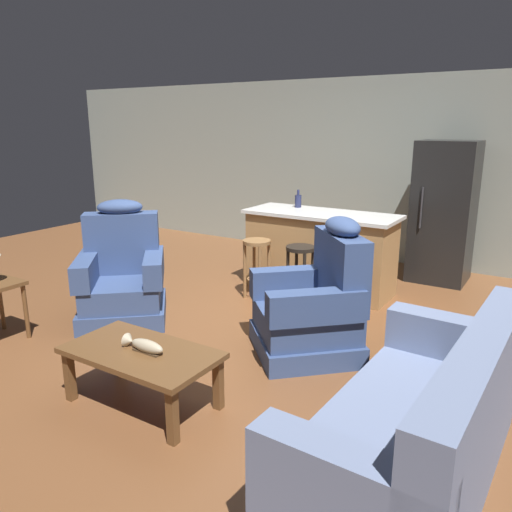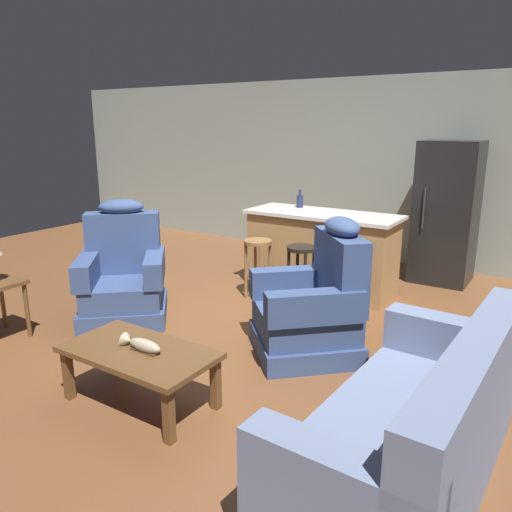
% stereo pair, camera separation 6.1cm
% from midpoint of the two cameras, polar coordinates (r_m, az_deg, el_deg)
% --- Properties ---
extents(ground_plane, '(12.00, 12.00, 0.00)m').
position_cam_midpoint_polar(ground_plane, '(5.01, 0.89, -8.05)').
color(ground_plane, brown).
extents(back_wall, '(12.00, 0.05, 2.60)m').
position_cam_midpoint_polar(back_wall, '(7.48, 13.93, 9.44)').
color(back_wall, '#939E93').
rests_on(back_wall, ground_plane).
extents(coffee_table, '(1.10, 0.60, 0.42)m').
position_cam_midpoint_polar(coffee_table, '(3.67, -12.74, -11.16)').
color(coffee_table, brown).
rests_on(coffee_table, ground_plane).
extents(fish_figurine, '(0.34, 0.10, 0.10)m').
position_cam_midpoint_polar(fish_figurine, '(3.61, -12.48, -9.88)').
color(fish_figurine, '#4C3823').
rests_on(fish_figurine, coffee_table).
extents(couch, '(0.91, 1.93, 0.94)m').
position_cam_midpoint_polar(couch, '(3.00, 18.31, -18.54)').
color(couch, '#707FA3').
rests_on(couch, ground_plane).
extents(recliner_near_lamp, '(1.19, 1.19, 1.20)m').
position_cam_midpoint_polar(recliner_near_lamp, '(5.31, -14.60, -2.36)').
color(recliner_near_lamp, '#384C7A').
rests_on(recliner_near_lamp, ground_plane).
extents(recliner_near_island, '(1.19, 1.19, 1.20)m').
position_cam_midpoint_polar(recliner_near_island, '(4.36, 7.09, -5.79)').
color(recliner_near_island, '#384C7A').
rests_on(recliner_near_island, ground_plane).
extents(kitchen_island, '(1.80, 0.70, 0.95)m').
position_cam_midpoint_polar(kitchen_island, '(5.99, 7.78, 0.49)').
color(kitchen_island, '#AD7F4C').
rests_on(kitchen_island, ground_plane).
extents(bar_stool_left, '(0.32, 0.32, 0.68)m').
position_cam_midpoint_polar(bar_stool_left, '(5.69, 0.53, -0.22)').
color(bar_stool_left, olive).
rests_on(bar_stool_left, ground_plane).
extents(bar_stool_middle, '(0.32, 0.32, 0.68)m').
position_cam_midpoint_polar(bar_stool_middle, '(5.42, 5.51, -1.05)').
color(bar_stool_middle, black).
rests_on(bar_stool_middle, ground_plane).
extents(bar_stool_right, '(0.32, 0.32, 0.68)m').
position_cam_midpoint_polar(bar_stool_right, '(5.20, 10.97, -1.95)').
color(bar_stool_right, olive).
rests_on(bar_stool_right, ground_plane).
extents(refrigerator, '(0.70, 0.69, 1.76)m').
position_cam_midpoint_polar(refrigerator, '(6.69, 21.16, 4.64)').
color(refrigerator, black).
rests_on(refrigerator, ground_plane).
extents(bottle_tall_green, '(0.08, 0.08, 0.22)m').
position_cam_midpoint_polar(bottle_tall_green, '(6.22, 5.32, 6.31)').
color(bottle_tall_green, '#23284C').
rests_on(bottle_tall_green, kitchen_island).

